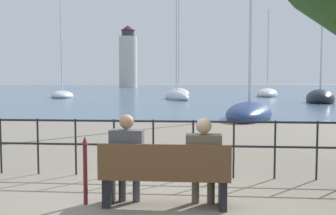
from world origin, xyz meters
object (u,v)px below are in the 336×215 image
object	(u,v)px
sailboat_0	(62,95)
sailboat_5	(249,113)
seated_person_right	(204,158)
sailboat_1	(179,93)
sailboat_2	(176,96)
sailboat_3	(267,94)
park_bench	(165,176)
harbor_lighthouse	(128,59)
seated_person_left	(127,155)
closed_umbrella	(85,166)
sailboat_4	(320,98)

from	to	relation	value
sailboat_0	sailboat_5	distance (m)	29.85
seated_person_right	sailboat_1	xyz separation A→B (m)	(-2.78, 44.34, -0.33)
sailboat_1	sailboat_2	size ratio (longest dim) A/B	1.22
sailboat_0	sailboat_3	bearing A→B (deg)	-7.61
park_bench	harbor_lighthouse	world-z (taller)	harbor_lighthouse
seated_person_right	sailboat_3	size ratio (longest dim) A/B	0.11
seated_person_left	sailboat_3	bearing A→B (deg)	77.42
sailboat_0	sailboat_1	xyz separation A→B (m)	(13.10, 7.42, 0.07)
sailboat_1	sailboat_5	xyz separation A→B (m)	(5.15, -31.05, -0.09)
sailboat_1	sailboat_3	distance (m)	11.35
sailboat_3	closed_umbrella	bearing A→B (deg)	-91.78
seated_person_right	sailboat_0	bearing A→B (deg)	113.27
sailboat_0	harbor_lighthouse	xyz separation A→B (m)	(-8.90, 86.96, 9.70)
park_bench	sailboat_2	distance (m)	33.20
seated_person_left	harbor_lighthouse	bearing A→B (deg)	100.83
closed_umbrella	sailboat_2	distance (m)	33.14
seated_person_left	sailboat_5	size ratio (longest dim) A/B	0.15
sailboat_2	park_bench	bearing A→B (deg)	-106.47
seated_person_left	sailboat_3	size ratio (longest dim) A/B	0.12
sailboat_2	sailboat_4	bearing A→B (deg)	-40.06
park_bench	sailboat_5	bearing A→B (deg)	77.72
seated_person_right	sailboat_4	size ratio (longest dim) A/B	0.14
sailboat_2	sailboat_4	distance (m)	13.66
sailboat_1	sailboat_5	bearing A→B (deg)	-97.61
sailboat_0	sailboat_3	distance (m)	24.96
sailboat_4	sailboat_5	bearing A→B (deg)	-105.18
sailboat_1	harbor_lighthouse	size ratio (longest dim) A/B	0.61
closed_umbrella	sailboat_4	bearing A→B (deg)	66.95
park_bench	seated_person_left	distance (m)	0.60
sailboat_3	harbor_lighthouse	xyz separation A→B (m)	(-33.21, 81.28, 9.66)
closed_umbrella	sailboat_2	bearing A→B (deg)	91.27
sailboat_1	sailboat_3	world-z (taller)	sailboat_1
sailboat_2	sailboat_0	bearing A→B (deg)	144.43
sailboat_2	sailboat_5	bearing A→B (deg)	-96.13
seated_person_left	closed_umbrella	world-z (taller)	seated_person_left
closed_umbrella	sailboat_3	distance (m)	43.82
sailboat_5	sailboat_3	bearing A→B (deg)	92.54
seated_person_left	seated_person_right	world-z (taller)	seated_person_left
sailboat_2	sailboat_4	xyz separation A→B (m)	(12.81, -4.76, 0.03)
harbor_lighthouse	seated_person_left	bearing A→B (deg)	-79.17
closed_umbrella	sailboat_2	size ratio (longest dim) A/B	0.09
seated_person_right	closed_umbrella	xyz separation A→B (m)	(-1.66, -0.05, -0.14)
park_bench	sailboat_2	bearing A→B (deg)	93.21
closed_umbrella	sailboat_1	xyz separation A→B (m)	(-1.12, 44.39, -0.19)
sailboat_5	sailboat_4	bearing A→B (deg)	76.08
seated_person_right	sailboat_2	xyz separation A→B (m)	(-2.40, 33.08, -0.35)
sailboat_4	sailboat_3	bearing A→B (deg)	110.85
harbor_lighthouse	seated_person_right	bearing A→B (deg)	-78.69
seated_person_right	sailboat_5	world-z (taller)	sailboat_5
park_bench	sailboat_4	world-z (taller)	sailboat_4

